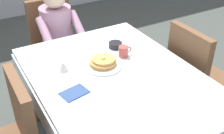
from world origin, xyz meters
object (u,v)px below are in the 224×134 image
Objects in this scene: dining_table_main at (117,86)px; breakfast_stack at (103,61)px; knife_right_of_plate at (126,61)px; chair_diner at (54,39)px; plate_breakfast at (103,65)px; spoon_near_edge at (125,89)px; cup_coffee at (124,51)px; chair_right_side at (194,71)px; bowl_butter at (115,45)px; diner_person at (58,32)px; syrup_pitcher at (63,66)px; fork_left_of_plate at (81,75)px.

breakfast_stack is (-0.02, 0.16, 0.13)m from dining_table_main.
knife_right_of_plate is at bearing 39.25° from dining_table_main.
chair_diner is (-0.06, 1.17, -0.12)m from dining_table_main.
chair_diner is 3.32× the size of plate_breakfast.
breakfast_stack is 1.34× the size of spoon_near_edge.
breakfast_stack is 1.00× the size of knife_right_of_plate.
plate_breakfast is at bearing -165.82° from cup_coffee.
cup_coffee is (0.21, 0.05, 0.03)m from plate_breakfast.
cup_coffee is (0.21, 0.05, 0.00)m from breakfast_stack.
chair_diner is 1.35m from spoon_near_edge.
chair_diner is at bearing -144.78° from chair_right_side.
bowl_butter is at bearing 42.20° from breakfast_stack.
bowl_butter is (0.20, 0.36, 0.11)m from dining_table_main.
chair_diner is at bearing 91.73° from breakfast_stack.
diner_person is 4.00× the size of plate_breakfast.
knife_right_of_plate is at bearing 61.63° from spoon_near_edge.
syrup_pitcher is (-0.25, -0.77, 0.11)m from diner_person.
diner_person is at bearing 16.48° from knife_right_of_plate.
fork_left_of_plate is (-0.22, 0.13, 0.09)m from dining_table_main.
spoon_near_edge is at bearing -56.81° from syrup_pitcher.
bowl_butter is at bearing 71.18° from spoon_near_edge.
chair_diner is 4.65× the size of knife_right_of_plate.
chair_right_side is 1.02m from fork_left_of_plate.
breakfast_stack is at bearing -137.80° from bowl_butter.
spoon_near_edge is at bearing -101.83° from dining_table_main.
breakfast_stack reaches higher than spoon_near_edge.
cup_coffee reaches higher than dining_table_main.
spoon_near_edge is (-0.20, -0.30, 0.00)m from knife_right_of_plate.
diner_person is 14.00× the size of syrup_pitcher.
bowl_butter reaches higher than dining_table_main.
breakfast_stack is at bearing -166.79° from cup_coffee.
breakfast_stack is at bearing 91.73° from chair_diner.
knife_right_of_plate is 0.36m from spoon_near_edge.
chair_right_side is at bearing 16.83° from spoon_near_edge.
diner_person is (-0.00, -0.16, 0.14)m from chair_diner.
cup_coffee is 1.03× the size of bowl_butter.
cup_coffee is (0.24, -0.96, 0.25)m from chair_diner.
bowl_butter is at bearing 107.61° from chair_diner.
cup_coffee is at bearing 13.21° from breakfast_stack.
plate_breakfast is 3.50× the size of syrup_pitcher.
chair_right_side reaches higher than bowl_butter.
dining_table_main is at bearing -124.44° from fork_left_of_plate.
chair_right_side is 8.45× the size of bowl_butter.
cup_coffee is 0.43m from spoon_near_edge.
bowl_butter is 0.73× the size of spoon_near_edge.
breakfast_stack is at bearing 76.49° from plate_breakfast.
chair_right_side is at bearing -19.45° from cup_coffee.
diner_person is 0.85m from cup_coffee.
fork_left_of_plate reaches higher than dining_table_main.
cup_coffee reaches higher than syrup_pitcher.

